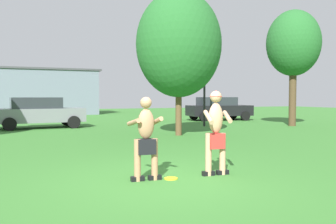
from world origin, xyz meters
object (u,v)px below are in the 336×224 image
Objects in this scene: tree_right_field at (179,44)px; car_black_far_end at (218,108)px; tree_left_field at (293,44)px; player_with_cap at (216,128)px; player_in_black at (146,137)px; frisbee at (171,178)px; lamp_post at (205,65)px; car_gray_mid_lot at (39,112)px.

car_black_far_end is at bearing 48.89° from tree_right_field.
car_black_far_end is 0.70× the size of tree_left_field.
player_with_cap is 1.49m from player_in_black.
frisbee is 0.05× the size of tree_right_field.
car_black_far_end is 0.75× the size of tree_right_field.
player_with_cap reaches higher than frisbee.
tree_left_field reaches higher than player_with_cap.
tree_left_field reaches higher than player_in_black.
tree_right_field is (3.51, 7.13, 3.77)m from frisbee.
player_with_cap reaches higher than car_black_far_end.
tree_right_field is at bearing 63.77° from frisbee.
car_black_far_end is at bearing 58.31° from player_with_cap.
frisbee is (0.49, -0.10, -0.83)m from player_in_black.
player_with_cap is 0.28× the size of tree_left_field.
frisbee is 0.05× the size of lamp_post.
player_in_black is 8.61m from tree_right_field.
lamp_post is at bearing -130.13° from car_black_far_end.
tree_left_field is at bearing 36.86° from player_in_black.
tree_left_field is (4.55, -1.77, 1.16)m from lamp_post.
tree_left_field is at bearing -77.58° from car_black_far_end.
car_gray_mid_lot is at bearing 101.36° from player_with_cap.
player_in_black is 0.97m from frisbee.
tree_left_field is at bearing 13.01° from tree_right_field.
tree_left_field is at bearing -21.20° from lamp_post.
car_gray_mid_lot is at bearing -172.17° from car_black_far_end.
car_gray_mid_lot is 14.03m from tree_left_field.
car_black_far_end is 10.36m from tree_right_field.
car_black_far_end is 6.88m from tree_left_field.
tree_right_field is at bearing 70.66° from player_with_cap.
tree_left_field reaches higher than lamp_post.
player_with_cap is 17.22m from car_black_far_end.
car_gray_mid_lot is at bearing 164.54° from lamp_post.
frisbee is at bearing -11.56° from player_in_black.
player_with_cap is at bearing -121.69° from car_black_far_end.
car_gray_mid_lot is 0.98× the size of car_black_far_end.
lamp_post is at bearing 158.80° from tree_left_field.
player_in_black is 0.26× the size of tree_left_field.
lamp_post reaches higher than player_with_cap.
frisbee is 8.80m from tree_right_field.
player_in_black is at bearing -143.14° from tree_left_field.
tree_right_field is (2.52, 7.17, 2.82)m from player_with_cap.
tree_right_field is at bearing -131.11° from car_black_far_end.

